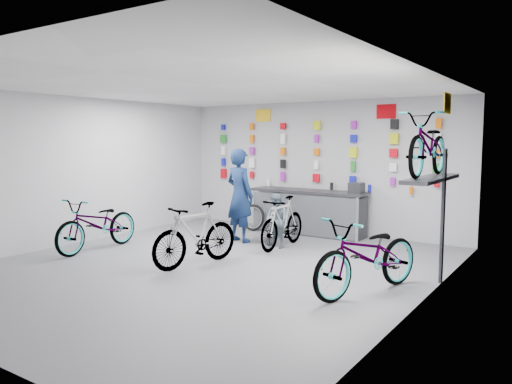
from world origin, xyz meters
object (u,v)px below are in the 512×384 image
Objects in this scene: counter at (308,213)px; bike_center at (196,235)px; bike_left at (98,224)px; bike_right at (368,255)px; clerk at (240,195)px; customer at (276,221)px; bike_service at (283,222)px.

counter is 3.61m from bike_center.
counter is 1.52× the size of bike_center.
bike_center is (2.34, 0.15, 0.02)m from bike_left.
bike_right is at bearing 13.15° from bike_center.
counter is at bearing 96.72° from bike_center.
bike_right is at bearing -51.25° from counter.
clerk reaches higher than counter.
bike_right is 1.06× the size of clerk.
clerk reaches higher than bike_right.
bike_left is 2.87m from clerk.
customer is at bearing -84.01° from counter.
bike_left is 1.17× the size of bike_service.
bike_service is (-2.50, 1.88, -0.03)m from bike_right.
counter is 1.39× the size of clerk.
counter is 4.43m from bike_right.
bike_left is 1.83× the size of customer.
clerk is at bearing 170.72° from bike_right.
bike_center is 1.66× the size of customer.
customer is (0.96, -0.11, -0.44)m from clerk.
bike_left is at bearing -165.97° from bike_center.
customer is at bearing 33.29° from bike_left.
bike_center is at bearing -0.49° from bike_left.
bike_left is at bearing -157.87° from bike_right.
counter is 2.52× the size of customer.
bike_service is at bearing 86.56° from bike_center.
bike_center reaches higher than bike_left.
bike_right is (2.77, -3.45, 0.05)m from counter.
counter is at bearing -104.75° from clerk.
bike_center is 0.91× the size of clerk.
bike_center is at bearing -93.58° from counter.
bike_center is 1.99m from customer.
bike_right is 3.16m from customer.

